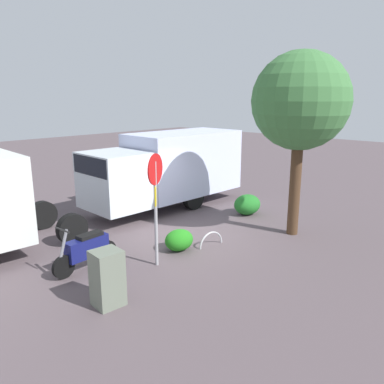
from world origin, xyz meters
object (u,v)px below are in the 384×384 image
Objects in this scene: motorcycle at (87,249)px; bike_rack_hoop at (211,246)px; stop_sign at (156,193)px; utility_cabinet at (107,278)px; box_truck_near at (165,167)px; street_tree at (300,102)px.

bike_rack_hoop is at bearing 155.21° from motorcycle.
motorcycle is 2.19m from stop_sign.
motorcycle is 2.13× the size of bike_rack_hoop.
motorcycle is 1.90m from utility_cabinet.
box_truck_near is 5.77m from motorcycle.
motorcycle is 7.12m from street_tree.
stop_sign is at bearing 46.32° from box_truck_near.
bike_rack_hoop is at bearing -171.94° from utility_cabinet.
street_tree is (-5.74, 2.41, 3.46)m from motorcycle.
box_truck_near is at bearing -156.45° from motorcycle.
box_truck_near is 4.48× the size of motorcycle.
utility_cabinet is 1.38× the size of bike_rack_hoop.
street_tree reaches higher than utility_cabinet.
stop_sign is 2.69m from bike_rack_hoop.
street_tree is 6.39× the size of bike_rack_hoop.
box_truck_near reaches higher than motorcycle.
utility_cabinet is at bearing 19.84° from stop_sign.
bike_rack_hoop is (-3.87, -0.55, -0.59)m from utility_cabinet.
stop_sign is 3.34× the size of bike_rack_hoop.
street_tree reaches higher than stop_sign.
bike_rack_hoop is (1.81, 3.85, -1.57)m from box_truck_near.
motorcycle is at bearing -22.79° from street_tree.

